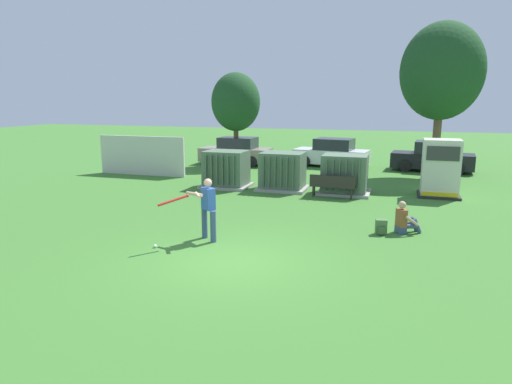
% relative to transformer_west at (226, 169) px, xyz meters
% --- Properties ---
extents(ground_plane, '(96.00, 96.00, 0.00)m').
position_rel_transformer_west_xyz_m(ground_plane, '(3.53, -8.77, -0.79)').
color(ground_plane, '#3D752D').
extents(fence_panel, '(4.80, 0.12, 2.00)m').
position_rel_transformer_west_xyz_m(fence_panel, '(-5.31, 1.73, 0.21)').
color(fence_panel, beige).
rests_on(fence_panel, ground).
extents(transformer_west, '(2.10, 1.70, 1.62)m').
position_rel_transformer_west_xyz_m(transformer_west, '(0.00, 0.00, 0.00)').
color(transformer_west, '#9E9B93').
rests_on(transformer_west, ground).
extents(transformer_mid_west, '(2.10, 1.70, 1.62)m').
position_rel_transformer_west_xyz_m(transformer_mid_west, '(2.54, 0.17, 0.00)').
color(transformer_mid_west, '#9E9B93').
rests_on(transformer_mid_west, ground).
extents(transformer_mid_east, '(2.10, 1.70, 1.62)m').
position_rel_transformer_west_xyz_m(transformer_mid_east, '(5.18, 0.13, 0.00)').
color(transformer_mid_east, '#9E9B93').
rests_on(transformer_mid_east, ground).
extents(generator_enclosure, '(1.60, 1.40, 2.30)m').
position_rel_transformer_west_xyz_m(generator_enclosure, '(8.88, 0.72, 0.35)').
color(generator_enclosure, '#262626').
rests_on(generator_enclosure, ground).
extents(park_bench, '(1.82, 0.48, 0.92)m').
position_rel_transformer_west_xyz_m(park_bench, '(4.83, -0.85, -0.25)').
color(park_bench, '#2D2823').
rests_on(park_bench, ground).
extents(batter, '(1.18, 1.43, 1.74)m').
position_rel_transformer_west_xyz_m(batter, '(2.30, -7.40, 0.19)').
color(batter, '#384C75').
rests_on(batter, ground).
extents(sports_ball, '(0.09, 0.09, 0.09)m').
position_rel_transformer_west_xyz_m(sports_ball, '(1.24, -8.42, -0.74)').
color(sports_ball, white).
rests_on(sports_ball, ground).
extents(seated_spectator, '(0.79, 0.66, 0.96)m').
position_rel_transformer_west_xyz_m(seated_spectator, '(7.53, -5.01, -0.41)').
color(seated_spectator, '#384C75').
rests_on(seated_spectator, ground).
extents(backpack, '(0.35, 0.31, 0.44)m').
position_rel_transformer_west_xyz_m(backpack, '(6.89, -5.37, -0.57)').
color(backpack, '#4C723F').
rests_on(backpack, ground).
extents(tree_left, '(2.79, 2.79, 5.34)m').
position_rel_transformer_west_xyz_m(tree_left, '(-1.82, 6.31, 2.88)').
color(tree_left, brown).
rests_on(tree_left, ground).
extents(tree_center_left, '(3.92, 3.92, 7.49)m').
position_rel_transformer_west_xyz_m(tree_center_left, '(9.00, 5.63, 4.35)').
color(tree_center_left, brown).
rests_on(tree_center_left, ground).
extents(parked_car_leftmost, '(4.22, 1.96, 1.62)m').
position_rel_transformer_west_xyz_m(parked_car_leftmost, '(-2.00, 6.80, -0.04)').
color(parked_car_leftmost, gray).
rests_on(parked_car_leftmost, ground).
extents(parked_car_left_of_center, '(4.39, 2.34, 1.62)m').
position_rel_transformer_west_xyz_m(parked_car_left_of_center, '(3.57, 7.70, -0.04)').
color(parked_car_left_of_center, silver).
rests_on(parked_car_left_of_center, ground).
extents(parked_car_right_of_center, '(4.35, 2.23, 1.62)m').
position_rel_transformer_west_xyz_m(parked_car_right_of_center, '(9.05, 7.56, -0.04)').
color(parked_car_right_of_center, black).
rests_on(parked_car_right_of_center, ground).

